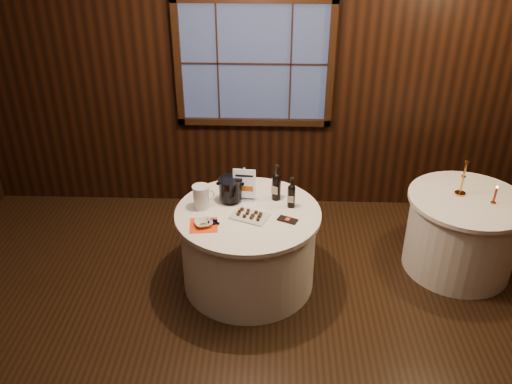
{
  "coord_description": "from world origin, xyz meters",
  "views": [
    {
      "loc": [
        0.21,
        -3.01,
        3.26
      ],
      "look_at": [
        0.07,
        0.9,
        1.02
      ],
      "focal_mm": 38.0,
      "sensor_mm": 36.0,
      "label": 1
    }
  ],
  "objects_px": {
    "glass_pitcher": "(201,197)",
    "cracker_bowl": "(204,223)",
    "grape_bunch": "(214,221)",
    "port_bottle_right": "(291,194)",
    "chocolate_box": "(288,220)",
    "side_table": "(461,233)",
    "ice_bucket": "(230,189)",
    "main_table": "(248,247)",
    "red_candle": "(495,197)",
    "chocolate_plate": "(250,215)",
    "port_bottle_left": "(276,185)",
    "brass_candlestick": "(462,182)",
    "sign_stand": "(245,189)"
  },
  "relations": [
    {
      "from": "port_bottle_right",
      "to": "main_table",
      "type": "bearing_deg",
      "value": -154.05
    },
    {
      "from": "chocolate_box",
      "to": "glass_pitcher",
      "type": "relative_size",
      "value": 0.77
    },
    {
      "from": "main_table",
      "to": "sign_stand",
      "type": "relative_size",
      "value": 3.95
    },
    {
      "from": "side_table",
      "to": "port_bottle_left",
      "type": "distance_m",
      "value": 1.84
    },
    {
      "from": "glass_pitcher",
      "to": "cracker_bowl",
      "type": "distance_m",
      "value": 0.3
    },
    {
      "from": "port_bottle_left",
      "to": "brass_candlestick",
      "type": "relative_size",
      "value": 0.95
    },
    {
      "from": "ice_bucket",
      "to": "grape_bunch",
      "type": "xyz_separation_m",
      "value": [
        -0.11,
        -0.36,
        -0.1
      ]
    },
    {
      "from": "port_bottle_right",
      "to": "chocolate_box",
      "type": "xyz_separation_m",
      "value": [
        -0.03,
        -0.23,
        -0.12
      ]
    },
    {
      "from": "side_table",
      "to": "brass_candlestick",
      "type": "bearing_deg",
      "value": 132.36
    },
    {
      "from": "cracker_bowl",
      "to": "sign_stand",
      "type": "bearing_deg",
      "value": 53.56
    },
    {
      "from": "side_table",
      "to": "ice_bucket",
      "type": "xyz_separation_m",
      "value": [
        -2.16,
        -0.12,
        0.5
      ]
    },
    {
      "from": "port_bottle_right",
      "to": "side_table",
      "type": "bearing_deg",
      "value": 18.45
    },
    {
      "from": "side_table",
      "to": "glass_pitcher",
      "type": "height_order",
      "value": "glass_pitcher"
    },
    {
      "from": "main_table",
      "to": "side_table",
      "type": "xyz_separation_m",
      "value": [
        2.0,
        0.3,
        0.0
      ]
    },
    {
      "from": "port_bottle_left",
      "to": "chocolate_plate",
      "type": "xyz_separation_m",
      "value": [
        -0.22,
        -0.32,
        -0.13
      ]
    },
    {
      "from": "glass_pitcher",
      "to": "cracker_bowl",
      "type": "xyz_separation_m",
      "value": [
        0.05,
        -0.29,
        -0.09
      ]
    },
    {
      "from": "ice_bucket",
      "to": "brass_candlestick",
      "type": "xyz_separation_m",
      "value": [
        2.1,
        0.19,
        0.01
      ]
    },
    {
      "from": "side_table",
      "to": "ice_bucket",
      "type": "relative_size",
      "value": 4.83
    },
    {
      "from": "main_table",
      "to": "chocolate_plate",
      "type": "height_order",
      "value": "chocolate_plate"
    },
    {
      "from": "grape_bunch",
      "to": "chocolate_plate",
      "type": "bearing_deg",
      "value": 17.77
    },
    {
      "from": "ice_bucket",
      "to": "red_candle",
      "type": "xyz_separation_m",
      "value": [
        2.35,
        0.04,
        -0.05
      ]
    },
    {
      "from": "chocolate_plate",
      "to": "grape_bunch",
      "type": "height_order",
      "value": "chocolate_plate"
    },
    {
      "from": "port_bottle_left",
      "to": "red_candle",
      "type": "relative_size",
      "value": 1.92
    },
    {
      "from": "chocolate_plate",
      "to": "red_candle",
      "type": "xyz_separation_m",
      "value": [
        2.17,
        0.31,
        0.05
      ]
    },
    {
      "from": "sign_stand",
      "to": "grape_bunch",
      "type": "bearing_deg",
      "value": -116.89
    },
    {
      "from": "main_table",
      "to": "grape_bunch",
      "type": "xyz_separation_m",
      "value": [
        -0.28,
        -0.19,
        0.4
      ]
    },
    {
      "from": "main_table",
      "to": "port_bottle_left",
      "type": "relative_size",
      "value": 3.73
    },
    {
      "from": "side_table",
      "to": "sign_stand",
      "type": "xyz_separation_m",
      "value": [
        -2.04,
        -0.1,
        0.49
      ]
    },
    {
      "from": "brass_candlestick",
      "to": "ice_bucket",
      "type": "bearing_deg",
      "value": -174.73
    },
    {
      "from": "sign_stand",
      "to": "red_candle",
      "type": "height_order",
      "value": "sign_stand"
    },
    {
      "from": "port_bottle_left",
      "to": "ice_bucket",
      "type": "xyz_separation_m",
      "value": [
        -0.41,
        -0.05,
        -0.03
      ]
    },
    {
      "from": "main_table",
      "to": "chocolate_box",
      "type": "bearing_deg",
      "value": -21.18
    },
    {
      "from": "sign_stand",
      "to": "ice_bucket",
      "type": "height_order",
      "value": "sign_stand"
    },
    {
      "from": "main_table",
      "to": "red_candle",
      "type": "xyz_separation_m",
      "value": [
        2.18,
        0.21,
        0.45
      ]
    },
    {
      "from": "side_table",
      "to": "chocolate_box",
      "type": "distance_m",
      "value": 1.76
    },
    {
      "from": "glass_pitcher",
      "to": "brass_candlestick",
      "type": "bearing_deg",
      "value": -14.47
    },
    {
      "from": "side_table",
      "to": "grape_bunch",
      "type": "distance_m",
      "value": 2.36
    },
    {
      "from": "port_bottle_left",
      "to": "port_bottle_right",
      "type": "xyz_separation_m",
      "value": [
        0.13,
        -0.13,
        -0.02
      ]
    },
    {
      "from": "grape_bunch",
      "to": "brass_candlestick",
      "type": "bearing_deg",
      "value": 14.14
    },
    {
      "from": "grape_bunch",
      "to": "glass_pitcher",
      "type": "distance_m",
      "value": 0.29
    },
    {
      "from": "port_bottle_right",
      "to": "chocolate_plate",
      "type": "relative_size",
      "value": 0.8
    },
    {
      "from": "port_bottle_left",
      "to": "brass_candlestick",
      "type": "distance_m",
      "value": 1.7
    },
    {
      "from": "sign_stand",
      "to": "cracker_bowl",
      "type": "height_order",
      "value": "sign_stand"
    },
    {
      "from": "main_table",
      "to": "side_table",
      "type": "bearing_deg",
      "value": 8.53
    },
    {
      "from": "side_table",
      "to": "grape_bunch",
      "type": "bearing_deg",
      "value": -167.91
    },
    {
      "from": "chocolate_plate",
      "to": "red_candle",
      "type": "distance_m",
      "value": 2.19
    },
    {
      "from": "main_table",
      "to": "cracker_bowl",
      "type": "distance_m",
      "value": 0.59
    },
    {
      "from": "main_table",
      "to": "chocolate_box",
      "type": "relative_size",
      "value": 7.7
    },
    {
      "from": "ice_bucket",
      "to": "chocolate_box",
      "type": "relative_size",
      "value": 1.34
    },
    {
      "from": "side_table",
      "to": "chocolate_box",
      "type": "height_order",
      "value": "chocolate_box"
    }
  ]
}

